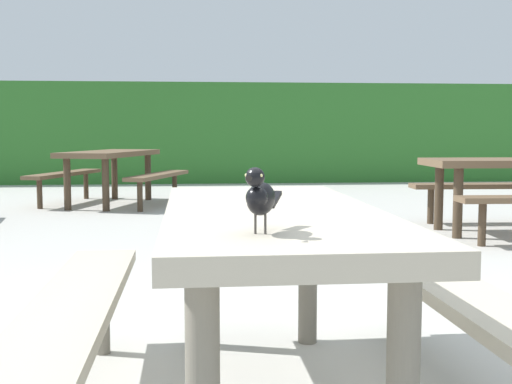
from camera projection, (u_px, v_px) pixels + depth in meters
hedge_wall at (217, 133)px, 13.15m from camera, size 28.00×1.32×1.94m
picnic_table_foreground at (271, 258)px, 2.39m from camera, size 1.70×1.81×0.74m
bird_grackle at (260, 196)px, 1.76m from camera, size 0.14×0.28×0.18m
picnic_table_mid_left at (110, 164)px, 8.97m from camera, size 2.13×2.14×0.74m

